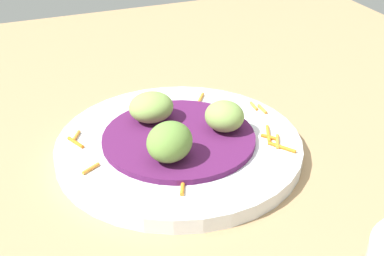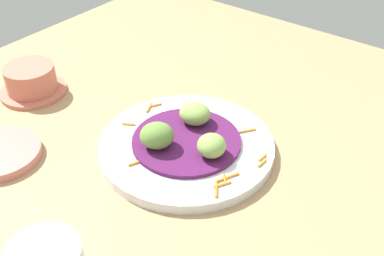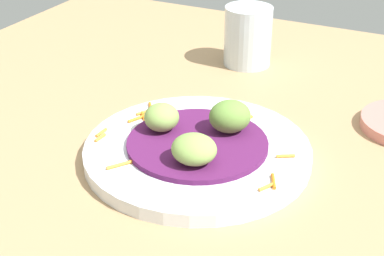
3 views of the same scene
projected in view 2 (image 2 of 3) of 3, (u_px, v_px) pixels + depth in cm
name	position (u px, v px, depth cm)	size (l,w,h in cm)	color
table_surface	(184.00, 158.00, 76.70)	(110.00, 110.00, 2.00)	tan
main_plate	(188.00, 147.00, 75.85)	(27.95, 27.95, 1.69)	silver
cabbage_bed	(188.00, 142.00, 75.14)	(17.36, 17.36, 0.67)	#51194C
carrot_garnish	(202.00, 152.00, 73.28)	(19.54, 24.23, 0.40)	orange
guac_scoop_left	(157.00, 135.00, 72.52)	(5.27, 4.62, 4.09)	olive
guac_scoop_center	(212.00, 145.00, 71.21)	(4.40, 4.55, 3.43)	#84A851
guac_scoop_right	(195.00, 114.00, 77.82)	(4.88, 5.28, 3.41)	#84A851
side_plate_small	(0.00, 153.00, 74.86)	(12.84, 12.84, 1.44)	tan
terracotta_bowl	(31.00, 81.00, 89.00)	(12.36, 12.36, 5.58)	#C66B56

